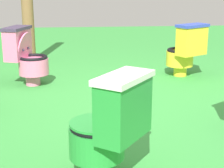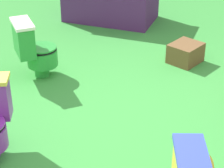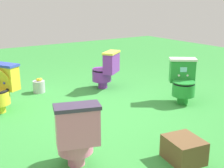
{
  "view_description": "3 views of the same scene",
  "coord_description": "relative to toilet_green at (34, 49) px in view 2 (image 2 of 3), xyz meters",
  "views": [
    {
      "loc": [
        -3.61,
        0.53,
        1.27
      ],
      "look_at": [
        -0.2,
        0.21,
        0.31
      ],
      "focal_mm": 59.24,
      "sensor_mm": 36.0,
      "label": 1
    },
    {
      "loc": [
        1.82,
        -3.15,
        2.48
      ],
      "look_at": [
        -0.09,
        -0.05,
        0.47
      ],
      "focal_mm": 68.89,
      "sensor_mm": 36.0,
      "label": 2
    },
    {
      "loc": [
        2.19,
        3.6,
        1.68
      ],
      "look_at": [
        -0.23,
        0.01,
        0.42
      ],
      "focal_mm": 47.45,
      "sensor_mm": 36.0,
      "label": 3
    }
  ],
  "objects": [
    {
      "name": "ground",
      "position": [
        1.42,
        -0.35,
        -0.37
      ],
      "size": [
        14.0,
        14.0,
        0.0
      ],
      "primitive_type": "plane",
      "color": "green"
    },
    {
      "name": "toilet_green",
      "position": [
        0.0,
        0.0,
        0.0
      ],
      "size": [
        0.62,
        0.63,
        0.73
      ],
      "rotation": [
        0.0,
        0.0,
        5.65
      ],
      "color": "green",
      "rests_on": "ground"
    },
    {
      "name": "small_crate",
      "position": [
        1.4,
        1.33,
        -0.24
      ],
      "size": [
        0.41,
        0.45,
        0.26
      ],
      "primitive_type": "cube",
      "rotation": [
        0.0,
        0.0,
        1.39
      ],
      "color": "brown",
      "rests_on": "ground"
    }
  ]
}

